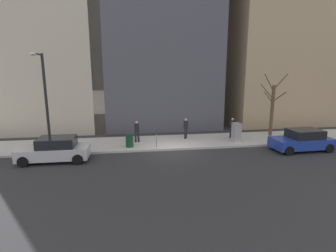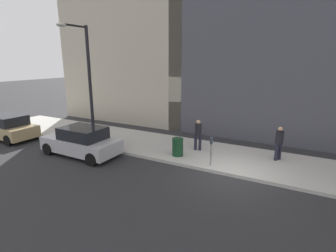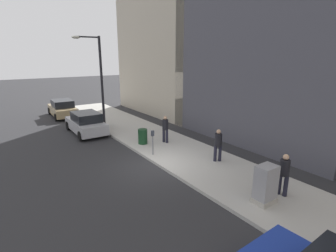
{
  "view_description": "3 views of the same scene",
  "coord_description": "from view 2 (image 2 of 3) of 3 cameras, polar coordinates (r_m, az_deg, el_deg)",
  "views": [
    {
      "loc": [
        -17.61,
        2.89,
        5.56
      ],
      "look_at": [
        0.32,
        0.23,
        1.73
      ],
      "focal_mm": 28.0,
      "sensor_mm": 36.0,
      "label": 1
    },
    {
      "loc": [
        -10.35,
        -2.61,
        4.86
      ],
      "look_at": [
        1.63,
        3.91,
        1.41
      ],
      "focal_mm": 28.0,
      "sensor_mm": 36.0,
      "label": 2
    },
    {
      "loc": [
        -6.38,
        -10.34,
        5.32
      ],
      "look_at": [
        1.65,
        1.35,
        1.5
      ],
      "focal_mm": 28.0,
      "sensor_mm": 36.0,
      "label": 3
    }
  ],
  "objects": [
    {
      "name": "ground_plane",
      "position": [
        11.73,
        13.32,
        -10.72
      ],
      "size": [
        120.0,
        120.0,
        0.0
      ],
      "primitive_type": "plane",
      "color": "#2B2B2D"
    },
    {
      "name": "sidewalk",
      "position": [
        13.5,
        15.64,
        -7.14
      ],
      "size": [
        4.0,
        36.0,
        0.15
      ],
      "primitive_type": "cube",
      "color": "#B2AFA8",
      "rests_on": "ground"
    },
    {
      "name": "parked_car_silver",
      "position": [
        14.38,
        -18.28,
        -3.23
      ],
      "size": [
        1.94,
        4.21,
        1.52
      ],
      "rotation": [
        0.0,
        0.0,
        -0.01
      ],
      "color": "#B7B7BC",
      "rests_on": "ground"
    },
    {
      "name": "parked_car_tan",
      "position": [
        19.43,
        -31.59,
        -0.22
      ],
      "size": [
        2.02,
        4.25,
        1.52
      ],
      "rotation": [
        0.0,
        0.0,
        -0.03
      ],
      "color": "tan",
      "rests_on": "ground"
    },
    {
      "name": "parking_meter",
      "position": [
        12.04,
        9.38,
        -4.83
      ],
      "size": [
        0.14,
        0.1,
        1.35
      ],
      "color": "slate",
      "rests_on": "sidewalk"
    },
    {
      "name": "streetlamp",
      "position": [
        15.25,
        -17.44,
        10.37
      ],
      "size": [
        1.97,
        0.32,
        6.5
      ],
      "color": "black",
      "rests_on": "sidewalk"
    },
    {
      "name": "trash_bin",
      "position": [
        13.26,
        2.11,
        -4.58
      ],
      "size": [
        0.56,
        0.56,
        0.9
      ],
      "primitive_type": "cylinder",
      "color": "#14381E",
      "rests_on": "sidewalk"
    },
    {
      "name": "pedestrian_midblock",
      "position": [
        13.6,
        23.04,
        -3.11
      ],
      "size": [
        0.37,
        0.36,
        1.66
      ],
      "rotation": [
        0.0,
        0.0,
        2.6
      ],
      "color": "#1E1E2D",
      "rests_on": "sidewalk"
    },
    {
      "name": "pedestrian_far_corner",
      "position": [
        13.98,
        6.55,
        -1.58
      ],
      "size": [
        0.36,
        0.39,
        1.66
      ],
      "rotation": [
        0.0,
        0.0,
        5.04
      ],
      "color": "#1E1E2D",
      "rests_on": "sidewalk"
    }
  ]
}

